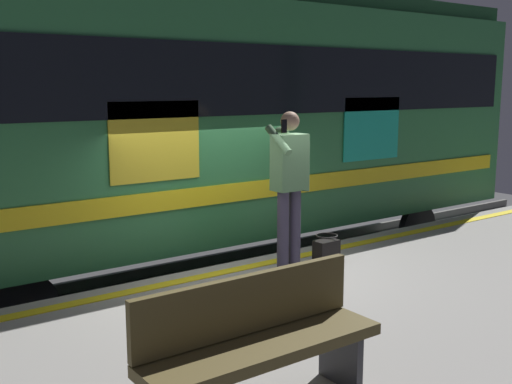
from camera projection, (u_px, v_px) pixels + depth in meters
name	position (u px, v px, depth m)	size (l,w,h in m)	color
ground_plane	(224.00, 333.00, 7.68)	(23.85, 23.85, 0.00)	#3D3D3F
platform	(331.00, 353.00, 6.06)	(15.90, 3.87, 0.90)	gray
safety_line	(237.00, 269.00, 7.28)	(15.58, 0.16, 0.01)	yellow
track_rail_near	(176.00, 300.00, 8.63)	(20.67, 0.08, 0.16)	slate
track_rail_far	(132.00, 275.00, 9.77)	(20.67, 0.08, 0.16)	slate
train_carriage	(217.00, 111.00, 9.44)	(10.37, 3.01, 4.23)	#2D723F
passenger	(289.00, 176.00, 7.20)	(0.57, 0.55, 1.85)	#383347
handbag	(326.00, 249.00, 7.62)	(0.31, 0.28, 0.33)	black
bench	(259.00, 339.00, 4.08)	(1.73, 0.44, 0.90)	brown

